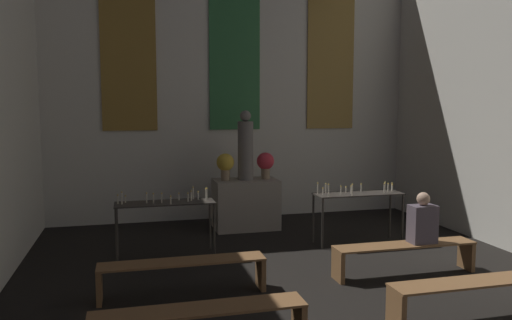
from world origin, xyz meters
TOP-DOWN VIEW (x-y plane):
  - wall_back at (0.00, 10.32)m, footprint 7.74×0.16m
  - altar at (0.00, 9.29)m, footprint 1.20×0.76m
  - statue at (0.00, 9.29)m, footprint 0.30×0.30m
  - flower_vase_left at (-0.39, 9.29)m, footprint 0.33×0.33m
  - flower_vase_right at (0.39, 9.29)m, footprint 0.33×0.33m
  - candle_rack_left at (-1.62, 7.81)m, footprint 1.51×0.48m
  - candle_rack_right at (1.62, 7.81)m, footprint 1.51×0.48m
  - pew_third_left at (-1.53, 4.65)m, footprint 2.04×0.36m
  - pew_third_right at (1.53, 4.65)m, footprint 2.04×0.36m
  - pew_back_left at (-1.53, 6.14)m, footprint 2.04×0.36m
  - pew_back_right at (1.53, 6.14)m, footprint 2.04×0.36m
  - person_seated at (1.79, 6.14)m, footprint 0.36×0.24m

SIDE VIEW (x-z plane):
  - pew_third_left at x=-1.53m, z-range 0.10..0.54m
  - pew_third_right at x=1.53m, z-range 0.10..0.54m
  - pew_back_left at x=-1.53m, z-range 0.10..0.54m
  - pew_back_right at x=1.53m, z-range 0.10..0.54m
  - altar at x=0.00m, z-range 0.00..0.94m
  - person_seated at x=1.79m, z-range 0.39..1.10m
  - candle_rack_right at x=1.62m, z-range 0.23..1.29m
  - candle_rack_left at x=-1.62m, z-range 0.23..1.29m
  - flower_vase_left at x=-0.39m, z-range 1.00..1.51m
  - flower_vase_right at x=0.39m, z-range 1.00..1.51m
  - statue at x=0.00m, z-range 0.89..2.21m
  - wall_back at x=0.00m, z-range 0.03..5.83m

